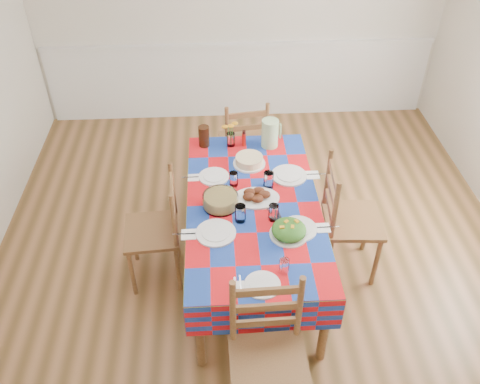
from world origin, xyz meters
The scene contains 22 objects.
room centered at (0.00, 0.00, 1.35)m, with size 4.58×5.08×2.78m.
wainscot centered at (0.00, 2.48, 0.49)m, with size 4.41×0.06×0.92m.
dining_table centered at (-0.04, -0.06, 0.65)m, with size 1.01×1.87×0.73m.
setting_near_head centered at (0.00, -0.81, 0.75)m, with size 0.38×0.25×0.11m.
setting_left_near centered at (-0.27, -0.32, 0.76)m, with size 0.52×0.31×0.14m.
setting_left_far centered at (-0.28, 0.25, 0.76)m, with size 0.45×0.26×0.12m.
setting_right_near centered at (0.20, -0.31, 0.76)m, with size 0.50×0.29×0.13m.
setting_right_far centered at (0.21, 0.22, 0.76)m, with size 0.54×0.31×0.14m.
meat_platter centered at (-0.02, 0.00, 0.76)m, with size 0.36×0.26×0.07m.
salad_platter centered at (0.18, -0.40, 0.77)m, with size 0.27×0.27×0.11m.
pasta_bowl centered at (-0.29, -0.06, 0.78)m, with size 0.27×0.27×0.10m.
cake centered at (-0.04, 0.45, 0.76)m, with size 0.27×0.27×0.07m.
serving_utensils centered at (0.11, -0.17, 0.73)m, with size 0.14×0.31×0.01m.
flower_vase centered at (-0.18, 0.74, 0.82)m, with size 0.14×0.12×0.23m.
hot_sauce centered at (-0.06, 0.73, 0.80)m, with size 0.04×0.04×0.15m, color #B2150E.
green_pitcher centered at (0.16, 0.71, 0.85)m, with size 0.15×0.15×0.25m, color #A1C68C.
tea_pitcher centered at (-0.41, 0.75, 0.82)m, with size 0.09×0.09×0.19m, color black.
name_card centered at (-0.05, -0.95, 0.74)m, with size 0.07×0.02×0.02m, color white.
chair_near centered at (-0.04, -1.23, 0.52)m, with size 0.47×0.45×1.05m.
chair_far centered at (-0.03, 1.12, 0.48)m, with size 0.48×0.46×0.98m.
chair_left centered at (-0.78, -0.05, 0.49)m, with size 0.45×0.46×0.99m.
chair_right centered at (0.70, -0.05, 0.52)m, with size 0.47×0.49×1.05m.
Camera 1 is at (-0.31, -2.94, 3.22)m, focal length 38.00 mm.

